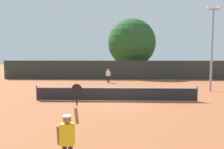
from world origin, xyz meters
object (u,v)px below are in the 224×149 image
object	(u,v)px
light_pole	(212,43)
large_tree	(132,43)
player_serving	(68,135)
tennis_ball	(150,104)
parked_car_near	(100,70)
player_receiving	(108,74)

from	to	relation	value
light_pole	large_tree	world-z (taller)	large_tree
player_serving	tennis_ball	size ratio (longest dim) A/B	36.07
tennis_ball	parked_car_near	xyz separation A→B (m)	(-5.32, 23.19, 0.74)
parked_car_near	tennis_ball	bearing A→B (deg)	-80.37
player_receiving	player_serving	bearing A→B (deg)	89.68
player_serving	tennis_ball	xyz separation A→B (m)	(3.44, 8.56, -1.03)
player_serving	light_pole	distance (m)	17.51
tennis_ball	large_tree	distance (m)	20.52
player_receiving	large_tree	world-z (taller)	large_tree
tennis_ball	large_tree	world-z (taller)	large_tree
tennis_ball	parked_car_near	size ratio (longest dim) A/B	0.02
player_serving	tennis_ball	world-z (taller)	player_serving
tennis_ball	parked_car_near	distance (m)	23.80
tennis_ball	light_pole	world-z (taller)	light_pole
large_tree	parked_car_near	world-z (taller)	large_tree
tennis_ball	large_tree	bearing A→B (deg)	90.27
player_receiving	light_pole	bearing A→B (deg)	148.92
player_receiving	large_tree	size ratio (longest dim) A/B	0.18
player_serving	player_receiving	distance (m)	19.99
player_serving	large_tree	world-z (taller)	large_tree
large_tree	parked_car_near	bearing A→B (deg)	147.58
parked_car_near	large_tree	bearing A→B (deg)	-35.71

